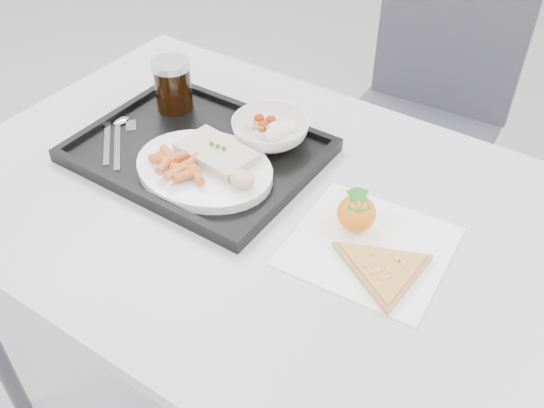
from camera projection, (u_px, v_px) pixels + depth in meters
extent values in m
cube|color=silver|center=(264.00, 206.00, 1.10)|extent=(1.20, 0.80, 0.03)
cylinder|color=#47474C|center=(180.00, 171.00, 1.79)|extent=(0.04, 0.04, 0.72)
cube|color=#3A3A41|center=(409.00, 141.00, 1.75)|extent=(0.44, 0.44, 0.04)
cube|color=#3A3A41|center=(451.00, 35.00, 1.70)|extent=(0.42, 0.05, 0.46)
cylinder|color=#47474C|center=(319.00, 213.00, 1.86)|extent=(0.03, 0.03, 0.43)
cylinder|color=#47474C|center=(429.00, 260.00, 1.71)|extent=(0.03, 0.03, 0.43)
cylinder|color=#47474C|center=(373.00, 155.00, 2.09)|extent=(0.03, 0.03, 0.43)
cylinder|color=#47474C|center=(474.00, 192.00, 1.94)|extent=(0.03, 0.03, 0.43)
cube|color=black|center=(198.00, 153.00, 1.18)|extent=(0.45, 0.35, 0.01)
cube|color=black|center=(248.00, 109.00, 1.28)|extent=(0.45, 0.02, 0.01)
cube|color=black|center=(138.00, 193.00, 1.07)|extent=(0.45, 0.02, 0.01)
cube|color=black|center=(292.00, 187.00, 1.08)|extent=(0.02, 0.32, 0.01)
cube|color=black|center=(117.00, 113.00, 1.27)|extent=(0.02, 0.32, 0.01)
cylinder|color=white|center=(204.00, 169.00, 1.12)|extent=(0.27, 0.27, 0.02)
cube|color=beige|center=(216.00, 153.00, 1.13)|extent=(0.16, 0.11, 0.02)
sphere|color=#236B1C|center=(212.00, 143.00, 1.13)|extent=(0.01, 0.01, 0.01)
sphere|color=#236B1C|center=(218.00, 146.00, 1.12)|extent=(0.01, 0.01, 0.01)
sphere|color=#236B1C|center=(224.00, 148.00, 1.11)|extent=(0.01, 0.01, 0.01)
ellipsoid|color=#DDBF81|center=(242.00, 179.00, 1.06)|extent=(0.05, 0.05, 0.03)
imported|color=white|center=(271.00, 131.00, 1.19)|extent=(0.15, 0.15, 0.05)
cylinder|color=black|center=(173.00, 87.00, 1.26)|extent=(0.08, 0.08, 0.10)
cylinder|color=#A5A8AD|center=(171.00, 65.00, 1.23)|extent=(0.08, 0.08, 0.01)
cube|color=silver|center=(107.00, 143.00, 1.19)|extent=(0.11, 0.11, 0.00)
ellipsoid|color=silver|center=(121.00, 121.00, 1.25)|extent=(0.05, 0.05, 0.01)
cube|color=silver|center=(117.00, 147.00, 1.18)|extent=(0.11, 0.11, 0.00)
cube|color=silver|center=(131.00, 126.00, 1.24)|extent=(0.04, 0.04, 0.00)
cube|color=white|center=(369.00, 246.00, 1.00)|extent=(0.27, 0.26, 0.00)
ellipsoid|color=orange|center=(357.00, 213.00, 1.01)|extent=(0.08, 0.08, 0.06)
cube|color=#236B1C|center=(358.00, 200.00, 0.99)|extent=(0.03, 0.05, 0.02)
cube|color=#236B1C|center=(358.00, 200.00, 0.99)|extent=(0.05, 0.04, 0.02)
cylinder|color=#E1A665|center=(384.00, 270.00, 0.95)|extent=(0.21, 0.21, 0.01)
cylinder|color=#A7240A|center=(384.00, 267.00, 0.94)|extent=(0.18, 0.18, 0.00)
cube|color=#EABC47|center=(387.00, 268.00, 0.93)|extent=(0.01, 0.01, 0.00)
cube|color=#EABC47|center=(378.00, 272.00, 0.93)|extent=(0.01, 0.02, 0.00)
cube|color=#EABC47|center=(373.00, 251.00, 0.96)|extent=(0.01, 0.02, 0.00)
cube|color=#EABC47|center=(398.00, 261.00, 0.95)|extent=(0.02, 0.00, 0.00)
cube|color=#EABC47|center=(375.00, 271.00, 0.93)|extent=(0.01, 0.02, 0.00)
cube|color=#EABC47|center=(386.00, 278.00, 0.92)|extent=(0.01, 0.02, 0.00)
cube|color=#EABC47|center=(368.00, 264.00, 0.94)|extent=(0.00, 0.02, 0.00)
cube|color=#EABC47|center=(401.00, 263.00, 0.94)|extent=(0.02, 0.01, 0.00)
cylinder|color=#D05923|center=(190.00, 163.00, 1.10)|extent=(0.02, 0.05, 0.02)
cylinder|color=#D05923|center=(176.00, 171.00, 1.07)|extent=(0.02, 0.05, 0.02)
cylinder|color=#D05923|center=(163.00, 159.00, 1.11)|extent=(0.05, 0.03, 0.02)
cylinder|color=#D05923|center=(169.00, 157.00, 1.11)|extent=(0.05, 0.03, 0.02)
cylinder|color=#D05923|center=(175.00, 158.00, 1.10)|extent=(0.03, 0.05, 0.02)
cylinder|color=#D05923|center=(169.00, 155.00, 1.11)|extent=(0.05, 0.03, 0.02)
cylinder|color=#D05923|center=(184.00, 168.00, 1.09)|extent=(0.05, 0.03, 0.02)
cylinder|color=#D05923|center=(165.00, 164.00, 1.09)|extent=(0.03, 0.05, 0.02)
cylinder|color=#D05923|center=(187.00, 174.00, 1.07)|extent=(0.04, 0.05, 0.02)
cylinder|color=#D05923|center=(196.00, 175.00, 1.08)|extent=(0.05, 0.04, 0.02)
sphere|color=#A42009|center=(271.00, 121.00, 1.19)|extent=(0.02, 0.02, 0.02)
sphere|color=#A42009|center=(259.00, 119.00, 1.20)|extent=(0.02, 0.02, 0.02)
sphere|color=#A42009|center=(262.00, 127.00, 1.17)|extent=(0.02, 0.02, 0.02)
sphere|color=#A42009|center=(264.00, 126.00, 1.18)|extent=(0.02, 0.02, 0.02)
ellipsoid|color=silver|center=(282.00, 130.00, 1.17)|extent=(0.03, 0.03, 0.03)
ellipsoid|color=silver|center=(275.00, 129.00, 1.17)|extent=(0.03, 0.03, 0.03)
ellipsoid|color=silver|center=(273.00, 134.00, 1.16)|extent=(0.03, 0.03, 0.03)
ellipsoid|color=silver|center=(290.00, 127.00, 1.18)|extent=(0.03, 0.03, 0.03)
cube|color=#587E23|center=(274.00, 130.00, 1.16)|extent=(0.03, 0.03, 0.00)
cube|color=#587E23|center=(258.00, 126.00, 1.17)|extent=(0.03, 0.03, 0.00)
cube|color=#587E23|center=(272.00, 127.00, 1.17)|extent=(0.03, 0.03, 0.00)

